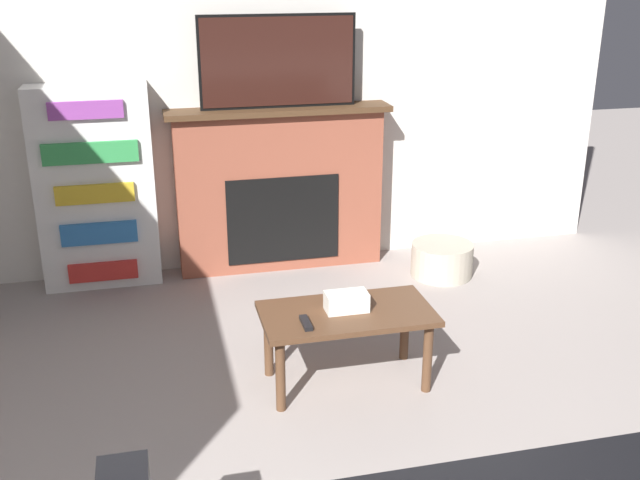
% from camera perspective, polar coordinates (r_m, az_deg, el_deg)
% --- Properties ---
extents(wall_back, '(5.45, 0.06, 2.70)m').
position_cam_1_polar(wall_back, '(5.33, -5.76, 12.04)').
color(wall_back, silver).
rests_on(wall_back, ground_plane).
extents(fireplace, '(1.57, 0.28, 1.18)m').
position_cam_1_polar(fireplace, '(5.38, -3.07, 3.94)').
color(fireplace, brown).
rests_on(fireplace, ground_plane).
extents(tv, '(1.07, 0.03, 0.62)m').
position_cam_1_polar(tv, '(5.18, -3.22, 13.42)').
color(tv, black).
rests_on(tv, fireplace).
extents(coffee_table, '(0.90, 0.47, 0.42)m').
position_cam_1_polar(coffee_table, '(3.92, 2.06, -6.29)').
color(coffee_table, brown).
rests_on(coffee_table, ground_plane).
extents(tissue_box, '(0.22, 0.12, 0.10)m').
position_cam_1_polar(tissue_box, '(3.88, 2.03, -4.71)').
color(tissue_box, white).
rests_on(tissue_box, coffee_table).
extents(remote_control, '(0.04, 0.15, 0.02)m').
position_cam_1_polar(remote_control, '(3.75, -1.01, -6.32)').
color(remote_control, black).
rests_on(remote_control, coffee_table).
extents(bookshelf, '(0.78, 0.29, 1.38)m').
position_cam_1_polar(bookshelf, '(5.27, -16.71, 3.82)').
color(bookshelf, white).
rests_on(bookshelf, ground_plane).
extents(storage_basket, '(0.44, 0.44, 0.24)m').
position_cam_1_polar(storage_basket, '(5.43, 9.27, -1.47)').
color(storage_basket, '#BCB29E').
rests_on(storage_basket, ground_plane).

